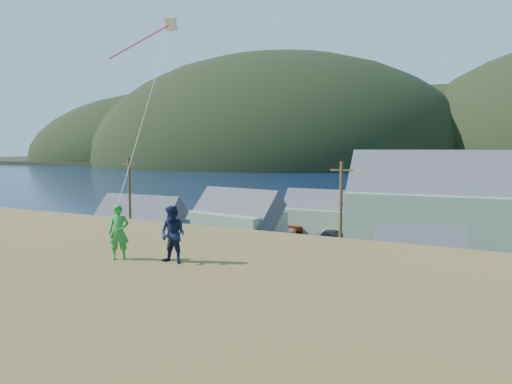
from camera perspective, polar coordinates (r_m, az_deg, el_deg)
ground at (r=33.11m, az=8.46°, el=-13.45°), size 900.00×900.00×0.00m
grass_strip at (r=31.30m, az=7.28°, el=-14.46°), size 110.00×8.00×0.10m
waterfront_lot at (r=48.96m, az=14.78°, el=-7.27°), size 72.00×36.00×0.12m
wharf at (r=72.27m, az=13.93°, el=-2.85°), size 26.00×14.00×0.90m
far_shore at (r=360.05m, az=25.24°, el=3.40°), size 900.00×320.00×2.00m
shed_teal at (r=47.97m, az=-14.67°, el=-4.34°), size 9.38×6.84×7.20m
shed_palegreen_near at (r=51.48m, az=-2.52°, el=-3.37°), size 11.11×8.03×7.42m
shed_white at (r=38.73m, az=19.79°, el=-7.66°), size 7.74×6.01×5.46m
shed_palegreen_far at (r=59.04m, az=8.15°, el=-2.55°), size 9.84×5.67×6.58m
utility_poles at (r=33.98m, az=5.90°, el=-4.49°), size 32.22×0.24×9.77m
parked_cars at (r=55.13m, az=6.15°, el=-4.88°), size 24.56×12.29×1.55m
kite_flyer_green at (r=15.03m, az=-16.78°, el=-4.83°), size 0.76×0.70×1.74m
kite_flyer_navy at (r=14.18m, az=-10.35°, el=-5.26°), size 0.88×0.69×1.76m
kite_rig at (r=21.11m, az=-11.21°, el=19.40°), size 1.75×3.17×9.46m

